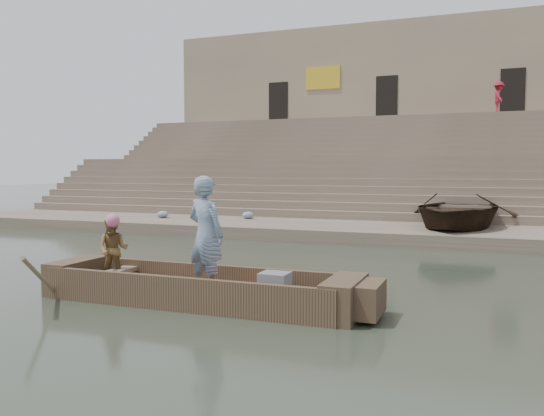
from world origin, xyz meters
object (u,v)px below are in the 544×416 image
Objects in this scene: television at (274,285)px; pedestrian at (499,98)px; rowing_man at (113,249)px; beached_rowboat at (456,210)px; main_rowboat at (198,297)px; standing_man at (206,235)px.

pedestrian is (3.59, 23.71, 5.62)m from television.
beached_rowboat is (5.46, 10.62, 0.14)m from rowing_man.
main_rowboat is at bearing -102.99° from beached_rowboat.
television is at bearing -96.07° from beached_rowboat.
pedestrian reaches higher than beached_rowboat.
pedestrian reaches higher than main_rowboat.
television is 0.27× the size of pedestrian.
rowing_man is 2.57× the size of television.
television is (3.21, -0.11, -0.39)m from rowing_man.
standing_man is (0.22, -0.11, 1.09)m from main_rowboat.
main_rowboat is 24.94m from pedestrian.
television is (1.18, 0.11, -0.78)m from standing_man.
main_rowboat is 4.23× the size of rowing_man.
main_rowboat is at bearing 180.00° from television.
beached_rowboat is 3.16× the size of pedestrian.
beached_rowboat is at bearing 78.21° from television.
standing_man reaches higher than television.
standing_man is 1.42m from television.
standing_man is 0.37× the size of beached_rowboat.
main_rowboat is 1.11m from standing_man.
rowing_man is (-2.04, 0.22, -0.39)m from standing_man.
standing_man is at bearing -101.78° from beached_rowboat.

